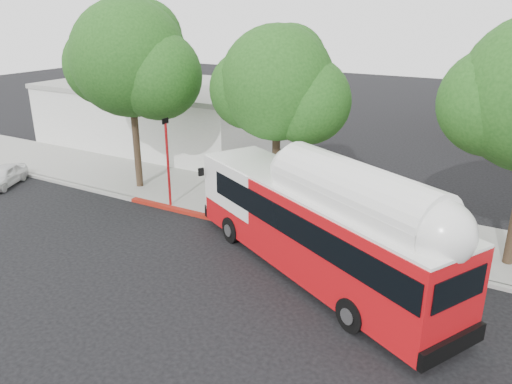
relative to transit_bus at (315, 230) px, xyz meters
The scene contains 10 objects.
ground 3.76m from the transit_bus, 150.83° to the right, with size 120.00×120.00×0.00m, color black.
sidewalk 5.93m from the transit_bus, 120.61° to the left, with size 60.00×5.00×0.15m, color gray.
curb_strip 4.06m from the transit_bus, 141.66° to the left, with size 60.00×0.30×0.15m, color gray.
red_curb_segment 6.54m from the transit_bus, 158.79° to the left, with size 10.00×0.32×0.16m, color maroon.
street_tree_left 13.01m from the transit_bus, 160.94° to the left, with size 6.67×5.80×9.74m.
street_tree_mid 7.00m from the transit_bus, 128.09° to the left, with size 5.75×5.00×8.62m.
low_commercial_bldg 20.95m from the transit_bus, 143.75° to the left, with size 16.20×10.20×4.25m.
transit_bus is the anchor object (origin of this frame).
parked_car 18.70m from the transit_bus, behind, with size 3.29×1.32×1.12m, color silver.
signal_pole 9.06m from the transit_bus, 163.88° to the left, with size 0.13×0.42×4.42m.
Camera 1 is at (9.06, -13.45, 9.18)m, focal length 35.00 mm.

